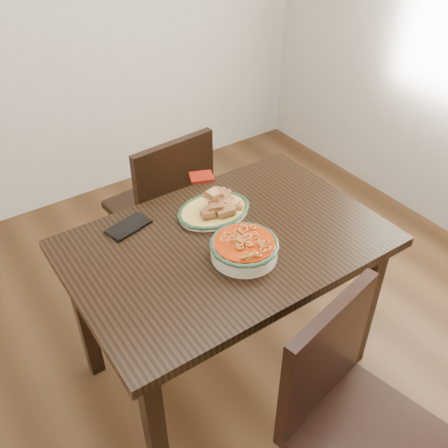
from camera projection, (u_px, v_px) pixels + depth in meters
floor at (222, 370)px, 2.31m from camera, size 3.50×3.50×0.00m
dining_table at (227, 259)px, 1.94m from camera, size 1.18×0.79×0.75m
chair_far at (165, 204)px, 2.50m from camera, size 0.45×0.45×0.89m
chair_near at (347, 408)px, 1.60m from camera, size 0.50×0.50×0.89m
fish_plate at (214, 204)px, 1.99m from camera, size 0.30×0.24×0.11m
noodle_bowl at (244, 247)px, 1.78m from camera, size 0.25×0.25×0.08m
smartphone at (129, 226)px, 1.93m from camera, size 0.19×0.13×0.01m
napkin at (202, 177)px, 2.22m from camera, size 0.13×0.12×0.01m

